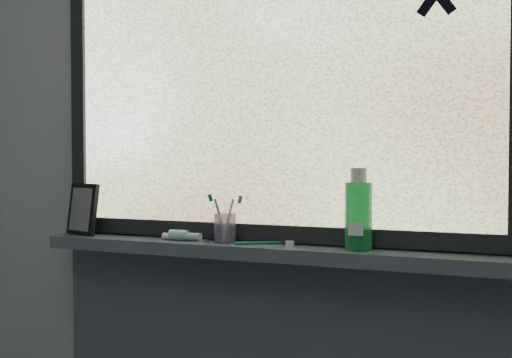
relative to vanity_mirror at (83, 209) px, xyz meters
name	(u,v)px	position (x,y,z in m)	size (l,w,h in m)	color
wall_back	(297,167)	(0.73, 0.07, 0.14)	(3.00, 0.01, 2.50)	#9EA3A8
windowsill	(289,253)	(0.73, 0.00, -0.11)	(1.62, 0.14, 0.04)	#434D5A
window_pane	(295,72)	(0.73, 0.05, 0.42)	(1.50, 0.01, 1.00)	silver
frame_bottom	(294,234)	(0.73, 0.05, -0.06)	(1.60, 0.03, 0.05)	black
frame_left	(80,85)	(-0.05, 0.05, 0.42)	(0.05, 0.03, 1.10)	black
vanity_mirror	(83,209)	(0.00, 0.00, 0.00)	(0.14, 0.07, 0.17)	black
toothpaste_tube	(184,235)	(0.39, -0.01, -0.07)	(0.18, 0.04, 0.03)	white
toothbrush_cup	(225,228)	(0.52, 0.00, -0.04)	(0.07, 0.07, 0.09)	#978CB9
toothbrush_lying	(261,242)	(0.64, 0.01, -0.08)	(0.19, 0.02, 0.01)	#0C6F5F
mouthwash_bottle	(358,209)	(0.93, 0.00, 0.03)	(0.08, 0.08, 0.19)	green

